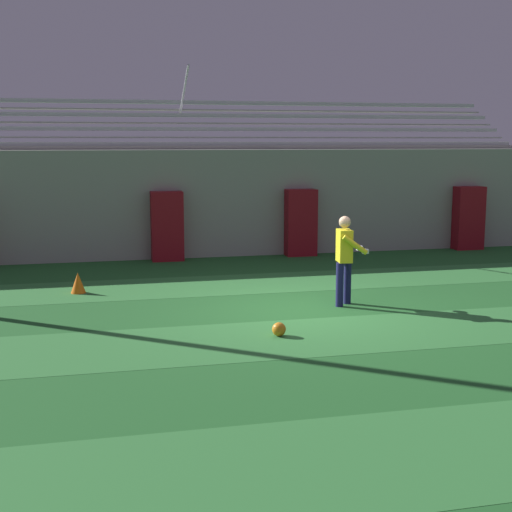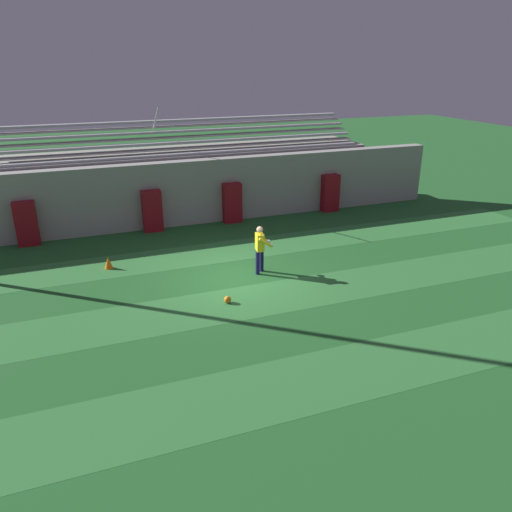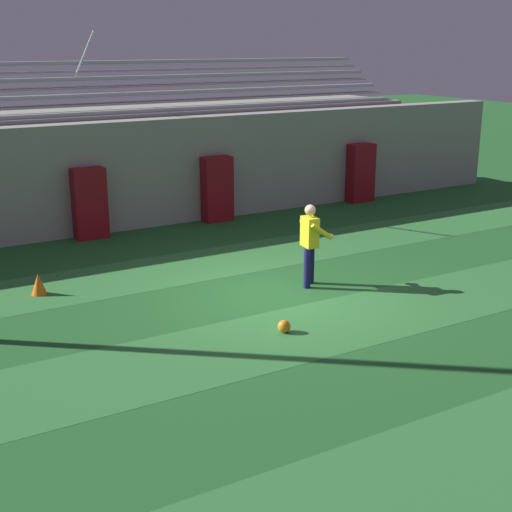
{
  "view_description": "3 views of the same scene",
  "coord_description": "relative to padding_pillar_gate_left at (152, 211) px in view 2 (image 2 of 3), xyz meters",
  "views": [
    {
      "loc": [
        -3.69,
        -12.06,
        3.04
      ],
      "look_at": [
        -0.68,
        0.72,
        0.91
      ],
      "focal_mm": 50.0,
      "sensor_mm": 36.0,
      "label": 1
    },
    {
      "loc": [
        -4.81,
        -14.49,
        6.91
      ],
      "look_at": [
        0.25,
        -1.08,
        1.19
      ],
      "focal_mm": 35.0,
      "sensor_mm": 36.0,
      "label": 2
    },
    {
      "loc": [
        -6.91,
        -10.99,
        4.74
      ],
      "look_at": [
        -1.07,
        -1.01,
        1.24
      ],
      "focal_mm": 50.0,
      "sensor_mm": 36.0,
      "label": 3
    }
  ],
  "objects": [
    {
      "name": "ground_plane",
      "position": [
        1.77,
        -5.95,
        -0.88
      ],
      "size": [
        80.0,
        80.0,
        0.0
      ],
      "primitive_type": "plane",
      "color": "#236028"
    },
    {
      "name": "turf_stripe_near",
      "position": [
        1.77,
        -11.95,
        -0.88
      ],
      "size": [
        28.0,
        2.14,
        0.01
      ],
      "primitive_type": "cube",
      "color": "#337A38",
      "rests_on": "ground"
    },
    {
      "name": "turf_stripe_mid",
      "position": [
        1.77,
        -7.66,
        -0.88
      ],
      "size": [
        28.0,
        2.14,
        0.01
      ],
      "primitive_type": "cube",
      "color": "#337A38",
      "rests_on": "ground"
    },
    {
      "name": "turf_stripe_far",
      "position": [
        1.77,
        -3.38,
        -0.88
      ],
      "size": [
        28.0,
        2.14,
        0.01
      ],
      "primitive_type": "cube",
      "color": "#337A38",
      "rests_on": "ground"
    },
    {
      "name": "back_wall",
      "position": [
        1.77,
        0.55,
        0.52
      ],
      "size": [
        24.0,
        0.6,
        2.8
      ],
      "primitive_type": "cube",
      "color": "#999691",
      "rests_on": "ground"
    },
    {
      "name": "padding_pillar_gate_left",
      "position": [
        0.0,
        0.0,
        0.0
      ],
      "size": [
        0.81,
        0.44,
        1.77
      ],
      "primitive_type": "cube",
      "color": "maroon",
      "rests_on": "ground"
    },
    {
      "name": "padding_pillar_gate_right",
      "position": [
        3.54,
        0.0,
        0.0
      ],
      "size": [
        0.81,
        0.44,
        1.77
      ],
      "primitive_type": "cube",
      "color": "maroon",
      "rests_on": "ground"
    },
    {
      "name": "padding_pillar_far_left",
      "position": [
        -4.89,
        0.0,
        0.0
      ],
      "size": [
        0.81,
        0.44,
        1.77
      ],
      "primitive_type": "cube",
      "color": "maroon",
      "rests_on": "ground"
    },
    {
      "name": "padding_pillar_far_right",
      "position": [
        8.46,
        0.0,
        0.0
      ],
      "size": [
        0.81,
        0.44,
        1.77
      ],
      "primitive_type": "cube",
      "color": "maroon",
      "rests_on": "ground"
    },
    {
      "name": "bleacher_stand",
      "position": [
        1.77,
        2.54,
        0.62
      ],
      "size": [
        18.0,
        3.35,
        5.03
      ],
      "color": "#999691",
      "rests_on": "ground"
    },
    {
      "name": "goalkeeper",
      "position": [
        2.66,
        -5.74,
        0.07
      ],
      "size": [
        0.61,
        0.62,
        1.67
      ],
      "color": "#19194C",
      "rests_on": "ground"
    },
    {
      "name": "soccer_ball",
      "position": [
        0.92,
        -7.53,
        -0.77
      ],
      "size": [
        0.22,
        0.22,
        0.22
      ],
      "primitive_type": "sphere",
      "color": "orange",
      "rests_on": "ground"
    },
    {
      "name": "traffic_cone",
      "position": [
        -2.19,
        -3.52,
        -0.67
      ],
      "size": [
        0.3,
        0.3,
        0.42
      ],
      "primitive_type": "cone",
      "color": "orange",
      "rests_on": "ground"
    }
  ]
}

